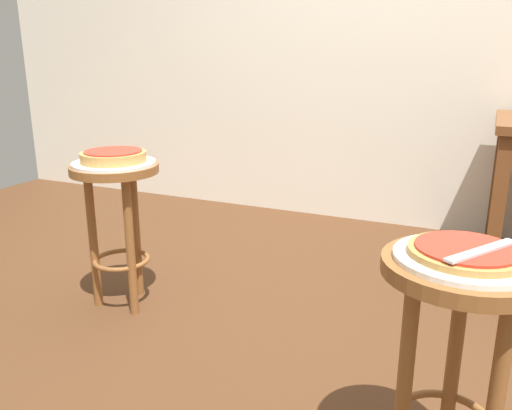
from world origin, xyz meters
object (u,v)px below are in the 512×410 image
Objects in this scene: pizza_foreground at (466,251)px; stool_middle at (117,204)px; stool_foreground at (457,329)px; pizza_server_knife at (482,251)px; pizza_middle at (113,156)px; serving_plate_middle at (114,163)px; serving_plate_foreground at (465,258)px.

pizza_foreground is 0.40× the size of stool_middle.
pizza_server_knife reaches higher than stool_foreground.
stool_middle is 2.37× the size of pizza_middle.
pizza_middle is at bearing 159.49° from pizza_foreground.
pizza_server_knife is (0.03, -0.02, 0.20)m from stool_foreground.
pizza_server_knife is (1.39, -0.53, 0.03)m from serving_plate_middle.
serving_plate_foreground is at bearing -20.51° from serving_plate_middle.
stool_foreground is 1.47m from pizza_middle.
pizza_server_knife is (0.03, -0.02, 0.01)m from pizza_foreground.
serving_plate_foreground is 1.46m from stool_middle.
serving_plate_middle is 1.49m from pizza_server_knife.
serving_plate_foreground and serving_plate_middle have the same top height.
pizza_server_knife is (0.03, -0.02, 0.03)m from serving_plate_foreground.
serving_plate_middle is at bearing -0.90° from pizza_middle.
serving_plate_middle reaches higher than stool_foreground.
stool_middle is at bearing -4.47° from pizza_middle.
stool_foreground is 1.00× the size of stool_middle.
stool_foreground is 0.21m from pizza_server_knife.
stool_middle is at bearing -90.00° from serving_plate_middle.
pizza_server_knife is at bearing -33.69° from serving_plate_foreground.
serving_plate_middle is 0.03m from pizza_middle.
stool_foreground is 2.37× the size of pizza_middle.
stool_foreground is at bearing -20.51° from serving_plate_middle.
stool_middle is (-1.36, 0.51, 0.00)m from stool_foreground.
stool_middle is (-1.36, 0.51, -0.17)m from serving_plate_foreground.
pizza_server_knife reaches higher than serving_plate_middle.
pizza_foreground is at bearing -20.51° from stool_middle.
pizza_middle is at bearing 179.10° from serving_plate_middle.
stool_foreground is 0.17m from serving_plate_foreground.
stool_foreground is 0.19m from pizza_foreground.
stool_foreground is 2.52× the size of pizza_foreground.
stool_foreground is 2.82× the size of pizza_server_knife.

